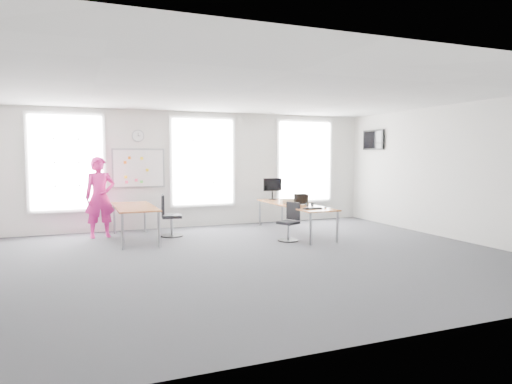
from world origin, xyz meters
name	(u,v)px	position (x,y,z in m)	size (l,w,h in m)	color
floor	(245,258)	(0.00, 0.00, 0.00)	(10.00, 10.00, 0.00)	#27272C
ceiling	(245,91)	(0.00, 0.00, 3.00)	(10.00, 10.00, 0.00)	silver
wall_back	(191,170)	(0.00, 4.00, 1.50)	(10.00, 10.00, 0.00)	silver
wall_front	(387,193)	(0.00, -4.00, 1.50)	(10.00, 10.00, 0.00)	silver
wall_right	(458,172)	(5.00, 0.00, 1.50)	(10.00, 10.00, 0.00)	silver
window_left	(67,163)	(-3.00, 3.97, 1.70)	(1.60, 0.06, 2.20)	silver
window_mid	(203,162)	(0.30, 3.97, 1.70)	(1.60, 0.06, 2.20)	silver
window_right	(304,161)	(3.30, 3.97, 1.70)	(1.60, 0.06, 2.20)	silver
desk_right	(295,206)	(2.03, 2.05, 0.66)	(0.78, 2.91, 0.71)	#B26B32
desk_left	(135,209)	(-1.64, 2.56, 0.70)	(0.83, 2.08, 0.76)	#B26B32
chair_right	(290,224)	(1.51, 1.25, 0.37)	(0.50, 0.50, 0.84)	black
chair_left	(169,218)	(-0.84, 2.75, 0.42)	(0.52, 0.52, 0.97)	black
person	(100,197)	(-2.32, 3.21, 0.92)	(0.67, 0.44, 1.84)	#C81B72
whiteboard	(139,168)	(-1.35, 3.97, 1.55)	(1.20, 0.03, 0.90)	silver
wall_clock	(138,136)	(-1.35, 3.97, 2.35)	(0.30, 0.30, 0.04)	gray
tv	(373,140)	(4.95, 3.00, 2.30)	(0.06, 0.90, 0.55)	black
keyboard	(313,208)	(1.94, 1.01, 0.72)	(0.41, 0.15, 0.02)	black
mouse	(325,208)	(2.25, 0.99, 0.73)	(0.06, 0.10, 0.04)	black
lens_cap	(314,207)	(2.15, 1.32, 0.71)	(0.07, 0.07, 0.01)	black
headphones	(310,204)	(2.13, 1.48, 0.75)	(0.16, 0.09, 0.10)	black
laptop_sleeve	(301,199)	(2.11, 1.87, 0.83)	(0.32, 0.19, 0.26)	black
paper_stack	(287,201)	(1.94, 2.27, 0.76)	(0.32, 0.24, 0.11)	beige
monitor	(273,187)	(2.00, 3.29, 1.05)	(0.51, 0.21, 0.56)	black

